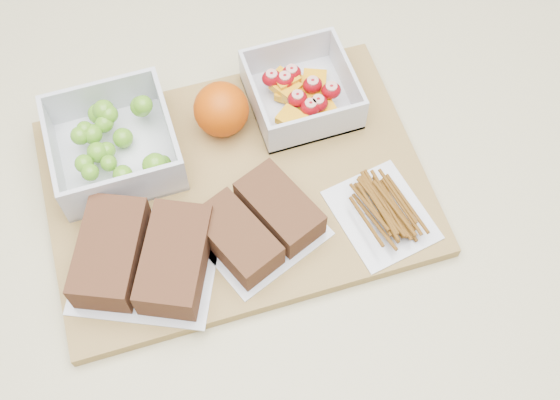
% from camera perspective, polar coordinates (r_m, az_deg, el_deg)
% --- Properties ---
extents(ground, '(4.00, 4.00, 0.00)m').
position_cam_1_polar(ground, '(1.65, -0.75, -15.17)').
color(ground, gray).
rests_on(ground, ground).
extents(counter, '(1.20, 0.90, 0.90)m').
position_cam_1_polar(counter, '(1.21, -0.99, -10.30)').
color(counter, beige).
rests_on(counter, ground).
extents(cutting_board, '(0.43, 0.31, 0.02)m').
position_cam_1_polar(cutting_board, '(0.80, -3.57, 1.07)').
color(cutting_board, olive).
rests_on(cutting_board, counter).
extents(grape_container, '(0.14, 0.14, 0.06)m').
position_cam_1_polar(grape_container, '(0.81, -13.28, 4.56)').
color(grape_container, silver).
rests_on(grape_container, cutting_board).
extents(fruit_container, '(0.12, 0.12, 0.05)m').
position_cam_1_polar(fruit_container, '(0.84, 1.73, 8.70)').
color(fruit_container, silver).
rests_on(fruit_container, cutting_board).
extents(orange, '(0.06, 0.06, 0.06)m').
position_cam_1_polar(orange, '(0.81, -4.79, 7.35)').
color(orange, '#C64804').
rests_on(orange, cutting_board).
extents(sandwich_bag_left, '(0.19, 0.18, 0.04)m').
position_cam_1_polar(sandwich_bag_left, '(0.74, -11.06, -4.52)').
color(sandwich_bag_left, silver).
rests_on(sandwich_bag_left, cutting_board).
extents(sandwich_bag_center, '(0.15, 0.15, 0.04)m').
position_cam_1_polar(sandwich_bag_center, '(0.75, -1.75, -1.94)').
color(sandwich_bag_center, silver).
rests_on(sandwich_bag_center, cutting_board).
extents(pretzel_bag, '(0.11, 0.13, 0.03)m').
position_cam_1_polar(pretzel_bag, '(0.77, 8.34, -0.83)').
color(pretzel_bag, silver).
rests_on(pretzel_bag, cutting_board).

